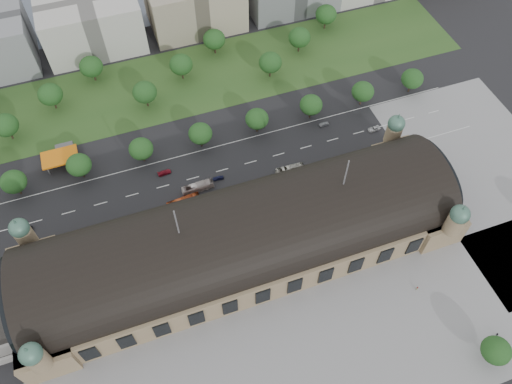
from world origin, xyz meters
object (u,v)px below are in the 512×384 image
object	(u,v)px
bus_east	(290,170)
pedestrian_0	(417,288)
parked_car_1	(10,268)
parked_car_5	(167,213)
parked_car_0	(22,265)
petrol_station	(63,153)
bus_west	(184,202)
pedestrian_4	(497,335)
traffic_car_5	(324,124)
traffic_car_4	(218,178)
bus_mid	(198,187)
parked_car_4	(80,247)
traffic_car_6	(374,129)
traffic_car_3	(164,172)
parked_car_3	(140,221)
traffic_car_2	(25,230)
parked_car_2	(97,243)
parked_car_6	(132,224)

from	to	relation	value
bus_east	pedestrian_0	xyz separation A→B (m)	(21.69, -60.70, -0.72)
parked_car_1	parked_car_5	world-z (taller)	parked_car_5
parked_car_0	petrol_station	bearing A→B (deg)	119.03
bus_west	parked_car_1	bearing A→B (deg)	90.65
pedestrian_0	pedestrian_4	bearing A→B (deg)	-49.10
bus_west	traffic_car_5	bearing A→B (deg)	-78.20
traffic_car_4	bus_mid	xyz separation A→B (m)	(-8.76, -2.30, 1.01)
parked_car_4	traffic_car_6	bearing A→B (deg)	70.49
parked_car_0	pedestrian_4	distance (m)	159.68
traffic_car_3	parked_car_3	bearing A→B (deg)	138.24
parked_car_1	traffic_car_4	bearing A→B (deg)	60.27
traffic_car_6	bus_west	size ratio (longest dim) A/B	0.40
traffic_car_2	bus_mid	size ratio (longest dim) A/B	0.46
pedestrian_4	pedestrian_0	bearing A→B (deg)	-127.01
parked_car_2	traffic_car_6	bearing A→B (deg)	62.53
parked_car_6	bus_east	size ratio (longest dim) A/B	0.41
traffic_car_3	bus_mid	size ratio (longest dim) A/B	0.43
traffic_car_2	bus_east	size ratio (longest dim) A/B	0.49
traffic_car_5	bus_west	size ratio (longest dim) A/B	0.33
bus_west	parked_car_5	bearing A→B (deg)	101.03
bus_west	bus_east	size ratio (longest dim) A/B	1.12
parked_car_0	bus_mid	world-z (taller)	bus_mid
traffic_car_5	bus_east	size ratio (longest dim) A/B	0.37
parked_car_0	bus_mid	distance (m)	67.33
bus_mid	pedestrian_0	world-z (taller)	bus_mid
parked_car_2	parked_car_3	bearing A→B (deg)	68.54
bus_mid	parked_car_5	bearing A→B (deg)	114.30
traffic_car_4	bus_west	bearing A→B (deg)	-59.85
parked_car_3	bus_east	xyz separation A→B (m)	(60.78, 3.17, 0.90)
parked_car_2	parked_car_0	bearing A→B (deg)	-125.28
petrol_station	traffic_car_2	size ratio (longest dim) A/B	2.46
parked_car_4	bus_mid	distance (m)	47.58
petrol_station	parked_car_1	world-z (taller)	petrol_station
traffic_car_2	parked_car_4	distance (m)	22.70
parked_car_3	pedestrian_0	world-z (taller)	pedestrian_0
petrol_station	traffic_car_6	xyz separation A→B (m)	(124.57, -28.01, -2.22)
parked_car_1	pedestrian_4	size ratio (longest dim) A/B	2.90
traffic_car_5	pedestrian_4	size ratio (longest dim) A/B	2.67
traffic_car_5	bus_west	world-z (taller)	bus_west
parked_car_0	parked_car_2	size ratio (longest dim) A/B	1.06
parked_car_3	bus_mid	world-z (taller)	bus_mid
parked_car_1	parked_car_6	bearing A→B (deg)	55.74
traffic_car_5	parked_car_3	world-z (taller)	parked_car_3
parked_car_3	parked_car_6	size ratio (longest dim) A/B	0.88
traffic_car_5	pedestrian_0	size ratio (longest dim) A/B	2.36
parked_car_6	pedestrian_0	xyz separation A→B (m)	(85.23, -57.34, 0.21)
traffic_car_5	parked_car_6	size ratio (longest dim) A/B	0.89
traffic_car_4	bus_east	bearing A→B (deg)	82.55
parked_car_6	pedestrian_4	distance (m)	128.72
parked_car_2	pedestrian_0	size ratio (longest dim) A/B	2.50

